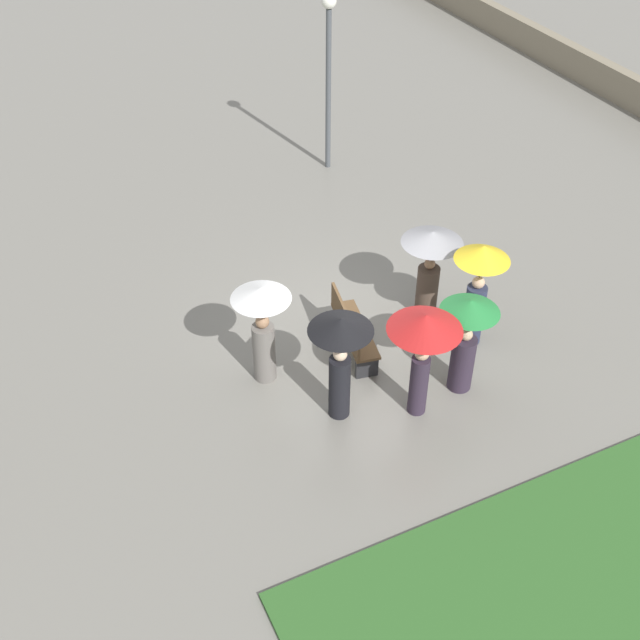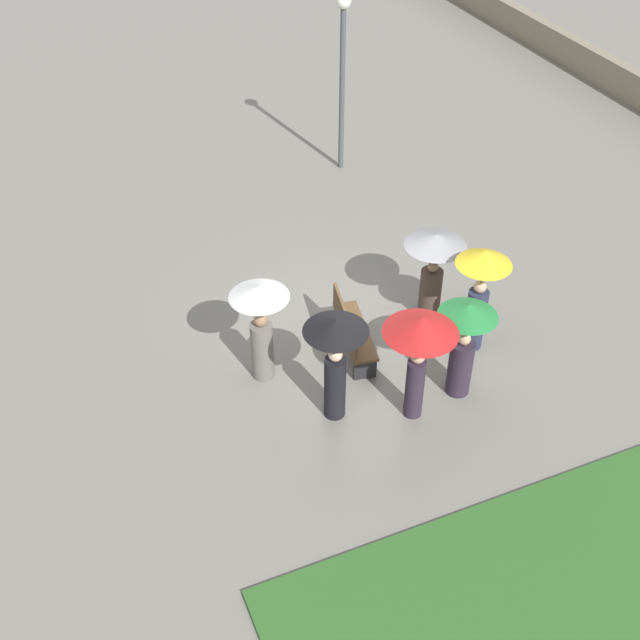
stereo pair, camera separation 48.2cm
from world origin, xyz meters
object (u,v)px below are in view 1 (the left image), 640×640
at_px(crowd_person_grey, 430,258).
at_px(crowd_person_yellow, 479,277).
at_px(park_bench, 351,329).
at_px(lamp_post, 329,59).
at_px(crowd_person_green, 466,333).
at_px(crowd_person_red, 424,337).
at_px(crowd_person_white, 262,321).
at_px(crowd_person_black, 340,349).

relative_size(crowd_person_grey, crowd_person_yellow, 0.88).
distance_m(park_bench, crowd_person_grey, 1.88).
bearing_deg(lamp_post, crowd_person_green, 170.33).
height_order(park_bench, crowd_person_yellow, crowd_person_yellow).
relative_size(park_bench, crowd_person_red, 0.85).
bearing_deg(crowd_person_red, lamp_post, -141.85).
xyz_separation_m(crowd_person_white, crowd_person_green, (-1.57, -2.78, -0.05)).
xyz_separation_m(park_bench, crowd_person_green, (-1.56, -1.19, 0.68)).
xyz_separation_m(crowd_person_yellow, crowd_person_green, (-0.88, 0.80, -0.23)).
xyz_separation_m(crowd_person_red, crowd_person_white, (1.74, 1.87, -0.33)).
bearing_deg(crowd_person_white, park_bench, -22.68).
bearing_deg(crowd_person_green, crowd_person_yellow, 36.02).
distance_m(crowd_person_grey, crowd_person_yellow, 1.07).
bearing_deg(crowd_person_yellow, crowd_person_red, -39.47).
height_order(park_bench, crowd_person_black, crowd_person_black).
distance_m(crowd_person_grey, crowd_person_white, 3.30).
bearing_deg(crowd_person_yellow, crowd_person_white, -81.95).
bearing_deg(lamp_post, crowd_person_yellow, 175.79).
xyz_separation_m(crowd_person_white, crowd_person_yellow, (-0.69, -3.58, 0.18)).
height_order(lamp_post, crowd_person_red, lamp_post).
bearing_deg(park_bench, crowd_person_green, -131.69).
relative_size(crowd_person_grey, crowd_person_red, 0.90).
bearing_deg(crowd_person_grey, crowd_person_green, 22.32).
bearing_deg(lamp_post, crowd_person_red, 164.15).
distance_m(lamp_post, crowd_person_white, 7.40).
bearing_deg(park_bench, lamp_post, -11.55).
height_order(crowd_person_red, crowd_person_yellow, crowd_person_yellow).
bearing_deg(crowd_person_grey, crowd_person_red, 2.87).
bearing_deg(crowd_person_black, lamp_post, 99.87).
bearing_deg(park_bench, crowd_person_red, -159.92).
distance_m(crowd_person_red, crowd_person_black, 1.24).
xyz_separation_m(crowd_person_grey, crowd_person_green, (-1.90, 0.51, -0.06)).
height_order(lamp_post, crowd_person_grey, lamp_post).
height_order(crowd_person_grey, crowd_person_green, crowd_person_green).
xyz_separation_m(lamp_post, crowd_person_grey, (-5.69, 0.79, -1.38)).
distance_m(crowd_person_red, crowd_person_white, 2.57).
height_order(crowd_person_grey, crowd_person_red, crowd_person_red).
distance_m(crowd_person_white, crowd_person_yellow, 3.65).
xyz_separation_m(crowd_person_grey, crowd_person_red, (-2.07, 1.42, 0.32)).
relative_size(lamp_post, crowd_person_yellow, 1.99).
bearing_deg(crowd_person_black, crowd_person_white, 154.35).
bearing_deg(crowd_person_red, park_bench, -116.74).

